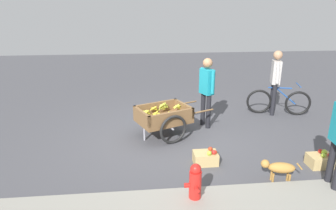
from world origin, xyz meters
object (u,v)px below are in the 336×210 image
cyclist_person (275,77)px  fire_hydrant (195,185)px  plastic_bucket (145,110)px  mixed_fruit_crate (206,158)px  fruit_cart (163,118)px  dog (279,168)px  bicycle (278,102)px  apple_crate (321,160)px  vendor_person (207,86)px

cyclist_person → fire_hydrant: 4.60m
plastic_bucket → fire_hydrant: bearing=99.4°
plastic_bucket → mixed_fruit_crate: (-1.06, 2.67, -0.02)m
fruit_cart → dog: fruit_cart is taller
dog → plastic_bucket: bearing=-57.9°
fire_hydrant → plastic_bucket: size_ratio=2.44×
fire_hydrant → cyclist_person: bearing=-127.8°
bicycle → dog: bearing=65.1°
dog → plastic_bucket: 4.00m
plastic_bucket → apple_crate: (-3.13, 2.98, -0.02)m
bicycle → apple_crate: 2.75m
cyclist_person → dog: size_ratio=2.57×
cyclist_person → plastic_bucket: bearing=-4.0°
bicycle → plastic_bucket: (3.57, -0.27, -0.21)m
fruit_cart → mixed_fruit_crate: 1.50m
fruit_cart → bicycle: bearing=-161.0°
cyclist_person → fire_hydrant: cyclist_person is taller
apple_crate → cyclist_person: bearing=-96.1°
vendor_person → fire_hydrant: size_ratio=2.48×
fruit_cart → vendor_person: 1.28m
vendor_person → fire_hydrant: (0.81, 2.91, -0.67)m
vendor_person → fruit_cart: bearing=23.3°
bicycle → dog: size_ratio=2.44×
apple_crate → mixed_fruit_crate: 2.09m
apple_crate → fruit_cart: bearing=-30.4°
fire_hydrant → mixed_fruit_crate: (-0.43, -1.16, -0.21)m
dog → vendor_person: bearing=-74.6°
dog → fire_hydrant: (1.49, 0.44, 0.06)m
fire_hydrant → plastic_bucket: bearing=-80.6°
plastic_bucket → bicycle: bearing=175.6°
plastic_bucket → mixed_fruit_crate: bearing=111.7°
vendor_person → dog: size_ratio=2.50×
vendor_person → dog: bearing=105.4°
mixed_fruit_crate → bicycle: bearing=-136.2°
vendor_person → mixed_fruit_crate: bearing=77.9°
fire_hydrant → vendor_person: bearing=-105.5°
vendor_person → cyclist_person: size_ratio=0.97×
cyclist_person → apple_crate: cyclist_person is taller
fruit_cart → vendor_person: (-1.05, -0.45, 0.56)m
vendor_person → fire_hydrant: vendor_person is taller
apple_crate → fire_hydrant: bearing=18.8°
mixed_fruit_crate → apple_crate: bearing=171.6°
fruit_cart → apple_crate: (-2.74, 1.61, -0.32)m
dog → plastic_bucket: (2.12, -3.39, -0.13)m
fruit_cart → plastic_bucket: bearing=-74.2°
bicycle → mixed_fruit_crate: bicycle is taller
plastic_bucket → fruit_cart: bearing=105.8°
fruit_cart → mixed_fruit_crate: size_ratio=4.13×
fruit_cart → bicycle: 3.36m
cyclist_person → dog: 3.49m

